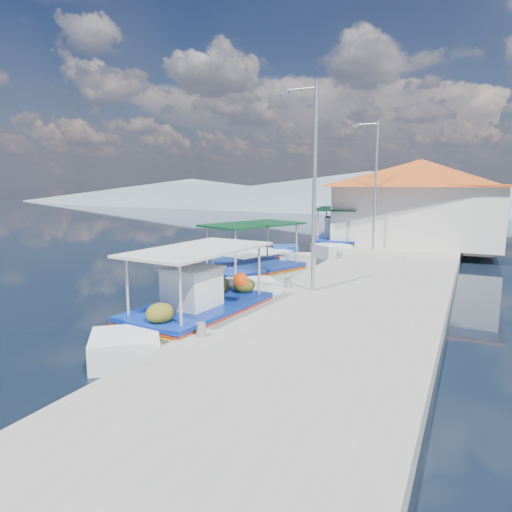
% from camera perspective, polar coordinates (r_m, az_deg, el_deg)
% --- Properties ---
extents(ground, '(160.00, 160.00, 0.00)m').
position_cam_1_polar(ground, '(14.59, -13.19, -5.93)').
color(ground, black).
rests_on(ground, ground).
extents(quay, '(5.00, 44.00, 0.50)m').
position_cam_1_polar(quay, '(17.57, 15.16, -2.60)').
color(quay, '#A6A39C').
rests_on(quay, ground).
extents(bollards, '(0.20, 17.20, 0.30)m').
position_cam_1_polar(bollards, '(17.27, 7.90, -1.22)').
color(bollards, '#A5A8AD').
rests_on(bollards, quay).
extents(main_caique, '(2.49, 7.06, 2.33)m').
position_cam_1_polar(main_caique, '(11.98, -6.84, -6.84)').
color(main_caique, white).
rests_on(main_caique, ground).
extents(caique_green_canopy, '(3.53, 6.21, 2.50)m').
position_cam_1_polar(caique_green_canopy, '(17.05, -0.37, -2.22)').
color(caique_green_canopy, white).
rests_on(caique_green_canopy, ground).
extents(caique_blue_hull, '(2.68, 5.38, 1.00)m').
position_cam_1_polar(caique_blue_hull, '(20.31, 0.10, -0.66)').
color(caique_blue_hull, '#1C41AC').
rests_on(caique_blue_hull, ground).
extents(caique_far, '(2.93, 7.26, 2.58)m').
position_cam_1_polar(caique_far, '(25.79, 10.02, 1.78)').
color(caique_far, white).
rests_on(caique_far, ground).
extents(harbor_building, '(10.49, 10.49, 4.40)m').
position_cam_1_polar(harbor_building, '(26.12, 19.63, 6.54)').
color(harbor_building, silver).
rests_on(harbor_building, quay).
extents(lamp_post_near, '(1.21, 0.14, 6.00)m').
position_cam_1_polar(lamp_post_near, '(13.68, 6.89, 9.57)').
color(lamp_post_near, '#A5A8AD').
rests_on(lamp_post_near, quay).
extents(lamp_post_far, '(1.21, 0.14, 6.00)m').
position_cam_1_polar(lamp_post_far, '(22.39, 14.34, 9.19)').
color(lamp_post_far, '#A5A8AD').
rests_on(lamp_post_far, quay).
extents(mountain_ridge, '(171.40, 96.00, 5.50)m').
position_cam_1_polar(mountain_ridge, '(67.02, 23.57, 6.99)').
color(mountain_ridge, slate).
rests_on(mountain_ridge, ground).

